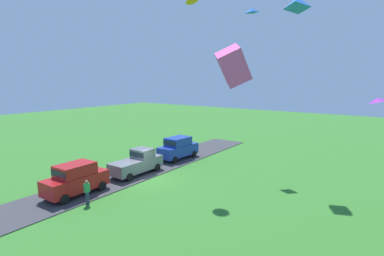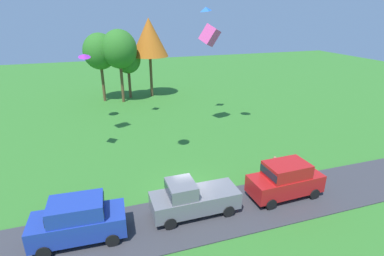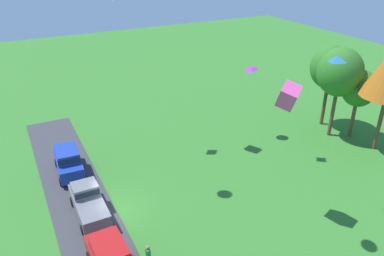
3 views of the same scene
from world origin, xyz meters
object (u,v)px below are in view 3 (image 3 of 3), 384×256
(car_pickup_mid_row, at_px, (88,201))
(kite_diamond_low_drifter, at_px, (337,59))
(tree_lone_near, at_px, (340,72))
(car_suv_by_flagpole, at_px, (68,160))
(tree_center_back, at_px, (331,68))
(tree_left_of_center, at_px, (359,89))
(kite_delta_high_right, at_px, (251,68))
(kite_box_trailing_tail, at_px, (288,96))

(car_pickup_mid_row, bearing_deg, kite_diamond_low_drifter, 67.14)
(car_pickup_mid_row, height_order, tree_lone_near, tree_lone_near)
(car_suv_by_flagpole, height_order, tree_center_back, tree_center_back)
(tree_left_of_center, bearing_deg, car_suv_by_flagpole, -102.66)
(car_pickup_mid_row, distance_m, tree_center_back, 26.61)
(kite_delta_high_right, relative_size, kite_diamond_low_drifter, 1.16)
(tree_left_of_center, xyz_separation_m, kite_box_trailing_tail, (5.79, -14.12, 3.87))
(kite_delta_high_right, height_order, kite_diamond_low_drifter, kite_diamond_low_drifter)
(tree_left_of_center, height_order, kite_delta_high_right, kite_delta_high_right)
(tree_left_of_center, height_order, kite_diamond_low_drifter, kite_diamond_low_drifter)
(tree_center_back, bearing_deg, car_suv_by_flagpole, -95.65)
(tree_center_back, bearing_deg, kite_diamond_low_drifter, -47.25)
(car_suv_by_flagpole, distance_m, kite_box_trailing_tail, 18.76)
(tree_center_back, relative_size, tree_lone_near, 0.95)
(kite_delta_high_right, bearing_deg, tree_lone_near, 61.88)
(car_pickup_mid_row, bearing_deg, tree_lone_near, 92.74)
(car_suv_by_flagpole, relative_size, tree_center_back, 0.55)
(car_suv_by_flagpole, bearing_deg, tree_left_of_center, 77.34)
(car_pickup_mid_row, height_order, tree_center_back, tree_center_back)
(kite_diamond_low_drifter, bearing_deg, car_suv_by_flagpole, -128.92)
(tree_left_of_center, distance_m, kite_box_trailing_tail, 15.75)
(kite_diamond_low_drifter, bearing_deg, kite_delta_high_right, 169.79)
(tree_center_back, distance_m, tree_left_of_center, 3.64)
(tree_lone_near, distance_m, kite_diamond_low_drifter, 12.94)
(car_suv_by_flagpole, height_order, kite_diamond_low_drifter, kite_diamond_low_drifter)
(kite_diamond_low_drifter, bearing_deg, tree_center_back, 132.75)
(car_suv_by_flagpole, bearing_deg, car_pickup_mid_row, 2.00)
(car_pickup_mid_row, relative_size, kite_box_trailing_tail, 3.28)
(tree_center_back, height_order, kite_diamond_low_drifter, kite_diamond_low_drifter)
(tree_center_back, xyz_separation_m, tree_left_of_center, (3.39, 0.50, -1.21))
(car_pickup_mid_row, distance_m, kite_box_trailing_tail, 15.63)
(car_suv_by_flagpole, xyz_separation_m, tree_center_back, (2.58, 26.08, 4.99))
(kite_delta_high_right, bearing_deg, tree_left_of_center, 60.89)
(tree_center_back, relative_size, kite_diamond_low_drifter, 8.68)
(tree_left_of_center, distance_m, kite_delta_high_right, 10.58)
(tree_lone_near, height_order, kite_box_trailing_tail, kite_box_trailing_tail)
(car_suv_by_flagpole, relative_size, tree_lone_near, 0.52)
(tree_lone_near, bearing_deg, kite_delta_high_right, -118.12)
(car_suv_by_flagpole, relative_size, kite_box_trailing_tail, 3.08)
(car_pickup_mid_row, distance_m, tree_lone_near, 25.31)
(tree_lone_near, xyz_separation_m, kite_delta_high_right, (-3.95, -7.39, 0.37))
(kite_delta_high_right, bearing_deg, tree_center_back, 78.98)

